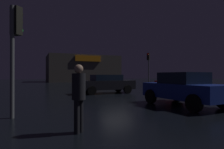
# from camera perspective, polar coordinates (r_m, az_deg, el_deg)

# --- Properties ---
(ground_plane) EXTENTS (120.00, 120.00, 0.00)m
(ground_plane) POSITION_cam_1_polar(r_m,az_deg,el_deg) (15.57, 1.43, -5.58)
(ground_plane) COLOR black
(store_building) EXTENTS (15.81, 10.13, 5.91)m
(store_building) POSITION_cam_1_polar(r_m,az_deg,el_deg) (45.30, -8.92, 1.67)
(store_building) COLOR #4C4742
(store_building) RESTS_ON ground
(traffic_signal_opposite) EXTENTS (0.42, 0.42, 3.81)m
(traffic_signal_opposite) POSITION_cam_1_polar(r_m,az_deg,el_deg) (7.40, -27.13, 9.91)
(traffic_signal_opposite) COLOR #595B60
(traffic_signal_opposite) RESTS_ON ground
(traffic_signal_cross_left) EXTENTS (0.43, 0.41, 4.23)m
(traffic_signal_cross_left) POSITION_cam_1_polar(r_m,az_deg,el_deg) (24.17, 10.90, 3.75)
(traffic_signal_cross_left) COLOR #595B60
(traffic_signal_cross_left) RESTS_ON ground
(car_near) EXTENTS (4.55, 1.99, 1.49)m
(car_near) POSITION_cam_1_polar(r_m,az_deg,el_deg) (15.19, -1.74, -2.72)
(car_near) COLOR black
(car_near) RESTS_ON ground
(car_far) EXTENTS (4.52, 2.00, 1.44)m
(car_far) POSITION_cam_1_polar(r_m,az_deg,el_deg) (19.36, 19.50, -2.35)
(car_far) COLOR #A51414
(car_far) RESTS_ON ground
(car_crossing) EXTENTS (2.29, 4.19, 1.59)m
(car_crossing) POSITION_cam_1_polar(r_m,az_deg,el_deg) (9.68, 20.79, -3.94)
(car_crossing) COLOR navy
(car_crossing) RESTS_ON ground
(pedestrian) EXTENTS (0.48, 0.48, 1.72)m
(pedestrian) POSITION_cam_1_polar(r_m,az_deg,el_deg) (4.84, -10.00, -5.48)
(pedestrian) COLOR black
(pedestrian) RESTS_ON ground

